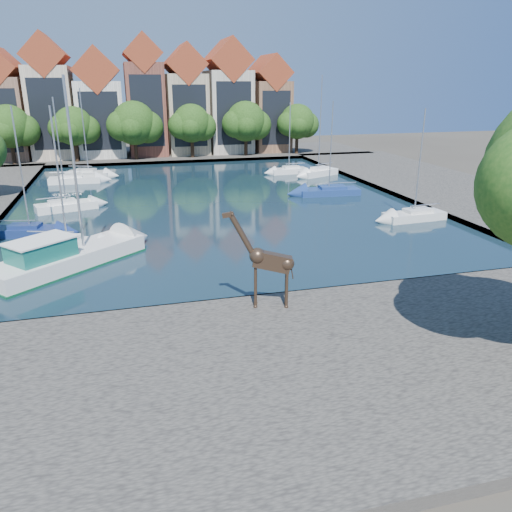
{
  "coord_description": "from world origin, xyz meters",
  "views": [
    {
      "loc": [
        -7.89,
        -22.88,
        10.88
      ],
      "look_at": [
        -1.98,
        -0.59,
        2.82
      ],
      "focal_mm": 35.0,
      "sensor_mm": 36.0,
      "label": 1
    }
  ],
  "objects": [
    {
      "name": "sailboat_left_c",
      "position": [
        -13.11,
        23.32,
        0.62
      ],
      "size": [
        5.48,
        3.26,
        9.65
      ],
      "color": "white",
      "rests_on": "water_basin"
    },
    {
      "name": "far_tree_mid_west",
      "position": [
        -5.89,
        50.49,
        5.29
      ],
      "size": [
        7.8,
        6.0,
        8.0
      ],
      "color": "#332114",
      "rests_on": "far_quay"
    },
    {
      "name": "sailboat_right_b",
      "position": [
        12.0,
        23.36,
        0.56
      ],
      "size": [
        6.23,
        2.57,
        9.11
      ],
      "color": "navy",
      "rests_on": "water_basin"
    },
    {
      "name": "townhouse_west_inner",
      "position": [
        -10.5,
        55.99,
        7.35
      ],
      "size": [
        6.43,
        9.18,
        15.15
      ],
      "color": "silver",
      "rests_on": "far_quay"
    },
    {
      "name": "sailboat_right_d",
      "position": [
        12.0,
        36.17,
        0.6
      ],
      "size": [
        4.66,
        1.91,
        8.52
      ],
      "color": "white",
      "rests_on": "water_basin"
    },
    {
      "name": "water_basin",
      "position": [
        0.0,
        24.0,
        0.04
      ],
      "size": [
        38.0,
        50.0,
        0.08
      ],
      "primitive_type": "cube",
      "color": "black",
      "rests_on": "ground"
    },
    {
      "name": "far_tree_far_east",
      "position": [
        18.09,
        50.49,
        5.08
      ],
      "size": [
        6.76,
        5.2,
        7.36
      ],
      "color": "#332114",
      "rests_on": "far_quay"
    },
    {
      "name": "townhouse_west_mid",
      "position": [
        -17.0,
        55.99,
        8.23
      ],
      "size": [
        5.94,
        9.18,
        16.79
      ],
      "color": "beige",
      "rests_on": "far_quay"
    },
    {
      "name": "right_quay",
      "position": [
        25.0,
        24.0,
        0.25
      ],
      "size": [
        14.0,
        52.0,
        0.5
      ],
      "primitive_type": "cube",
      "color": "#545149",
      "rests_on": "ground"
    },
    {
      "name": "sailboat_right_a",
      "position": [
        15.0,
        12.42,
        0.58
      ],
      "size": [
        5.28,
        2.19,
        8.9
      ],
      "color": "silver",
      "rests_on": "water_basin"
    },
    {
      "name": "sailboat_left_b",
      "position": [
        -15.0,
        15.76,
        0.58
      ],
      "size": [
        5.25,
        2.76,
        9.28
      ],
      "color": "navy",
      "rests_on": "water_basin"
    },
    {
      "name": "sailboat_left_d",
      "position": [
        -12.0,
        39.84,
        0.65
      ],
      "size": [
        5.5,
        3.54,
        10.18
      ],
      "color": "silver",
      "rests_on": "water_basin"
    },
    {
      "name": "far_tree_west",
      "position": [
        -13.91,
        50.49,
        5.08
      ],
      "size": [
        6.76,
        5.2,
        7.36
      ],
      "color": "#332114",
      "rests_on": "far_quay"
    },
    {
      "name": "townhouse_east_mid",
      "position": [
        8.5,
        55.99,
        8.1
      ],
      "size": [
        6.43,
        9.18,
        16.65
      ],
      "color": "beige",
      "rests_on": "far_quay"
    },
    {
      "name": "townhouse_east_inner",
      "position": [
        2.0,
        55.99,
        7.73
      ],
      "size": [
        5.94,
        9.18,
        15.79
      ],
      "color": "tan",
      "rests_on": "far_quay"
    },
    {
      "name": "ground",
      "position": [
        0.0,
        0.0,
        0.0
      ],
      "size": [
        160.0,
        160.0,
        0.0
      ],
      "primitive_type": "plane",
      "color": "#38332B",
      "rests_on": "ground"
    },
    {
      "name": "far_tree_mid_east",
      "position": [
        2.1,
        50.49,
        5.13
      ],
      "size": [
        7.02,
        5.4,
        7.52
      ],
      "color": "#332114",
      "rests_on": "far_quay"
    },
    {
      "name": "far_tree_east",
      "position": [
        10.11,
        50.49,
        5.24
      ],
      "size": [
        7.54,
        5.8,
        7.84
      ],
      "color": "#332114",
      "rests_on": "far_quay"
    },
    {
      "name": "sailboat_right_c",
      "position": [
        15.0,
        33.82,
        0.69
      ],
      "size": [
        5.45,
        3.79,
        11.58
      ],
      "color": "white",
      "rests_on": "water_basin"
    },
    {
      "name": "motorsailer",
      "position": [
        -11.87,
        7.7,
        0.94
      ],
      "size": [
        9.3,
        8.58,
        11.21
      ],
      "color": "silver",
      "rests_on": "water_basin"
    },
    {
      "name": "far_tree_far_west",
      "position": [
        -21.9,
        50.49,
        5.18
      ],
      "size": [
        7.28,
        5.6,
        7.68
      ],
      "color": "#332114",
      "rests_on": "far_quay"
    },
    {
      "name": "townhouse_east_end",
      "position": [
        15.0,
        55.99,
        7.11
      ],
      "size": [
        5.44,
        9.18,
        14.43
      ],
      "color": "brown",
      "rests_on": "far_quay"
    },
    {
      "name": "townhouse_center",
      "position": [
        -4.0,
        55.99,
        8.36
      ],
      "size": [
        5.44,
        9.18,
        16.93
      ],
      "color": "brown",
      "rests_on": "far_quay"
    },
    {
      "name": "townhouse_west_end",
      "position": [
        -23.0,
        55.99,
        7.36
      ],
      "size": [
        5.44,
        9.18,
        14.93
      ],
      "color": "#8A614B",
      "rests_on": "far_quay"
    },
    {
      "name": "near_quay",
      "position": [
        0.0,
        -7.0,
        0.25
      ],
      "size": [
        50.0,
        14.0,
        0.5
      ],
      "primitive_type": "cube",
      "color": "#545149",
      "rests_on": "ground"
    },
    {
      "name": "far_quay",
      "position": [
        0.0,
        56.0,
        0.25
      ],
      "size": [
        60.0,
        16.0,
        0.5
      ],
      "primitive_type": "cube",
      "color": "#545149",
      "rests_on": "ground"
    },
    {
      "name": "sailboat_left_e",
      "position": [
        -13.33,
        36.55,
        0.61
      ],
      "size": [
        5.64,
        2.12,
        9.53
      ],
      "color": "white",
      "rests_on": "water_basin"
    },
    {
      "name": "giraffe_statue",
      "position": [
        -1.67,
        -1.43,
        2.83
      ],
      "size": [
        3.28,
        1.21,
        4.74
      ],
      "color": "#3E2C1F",
      "rests_on": "near_quay"
    },
    {
      "name": "sailboat_left_a",
      "position": [
        -12.0,
        11.41,
        0.62
      ],
      "size": [
        6.02,
        3.59,
        9.44
      ],
      "color": "silver",
      "rests_on": "water_basin"
    }
  ]
}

